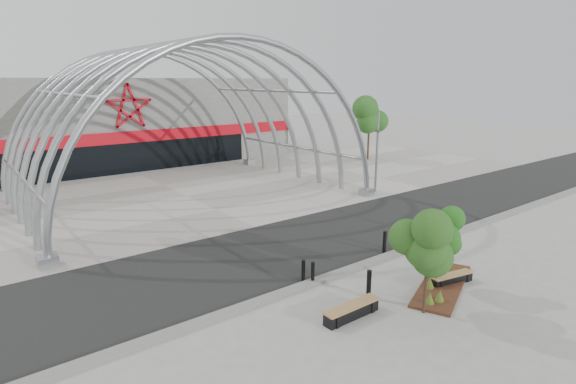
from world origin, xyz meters
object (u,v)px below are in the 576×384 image
(bench_1, at_px, (452,279))
(bollard_2, at_px, (369,284))
(signal_pole, at_px, (377,151))
(bench_0, at_px, (352,311))
(street_tree_1, at_px, (439,234))
(street_tree_0, at_px, (429,240))

(bench_1, distance_m, bollard_2, 3.73)
(signal_pole, relative_size, bench_0, 2.51)
(bench_1, xyz_separation_m, bollard_2, (-3.52, 1.19, 0.35))
(street_tree_1, xyz_separation_m, bollard_2, (-2.72, 0.98, -1.64))
(street_tree_0, relative_size, bench_0, 1.62)
(bench_0, bearing_deg, bollard_2, 22.33)
(bench_0, height_order, bench_1, bench_0)
(street_tree_0, relative_size, street_tree_1, 1.21)
(bench_0, xyz_separation_m, bench_1, (5.03, -0.57, -0.04))
(signal_pole, height_order, bench_1, signal_pole)
(street_tree_0, bearing_deg, signal_pole, 47.16)
(bench_1, bearing_deg, signal_pole, 53.20)
(street_tree_0, xyz_separation_m, bollard_2, (-0.70, 1.91, -2.11))
(signal_pole, distance_m, bench_1, 15.20)
(signal_pole, xyz_separation_m, bench_1, (-8.95, -11.96, -2.79))
(street_tree_0, bearing_deg, bollard_2, 110.21)
(signal_pole, bearing_deg, bench_1, -126.80)
(signal_pole, relative_size, bench_1, 2.90)
(signal_pole, height_order, street_tree_1, signal_pole)
(street_tree_0, distance_m, street_tree_1, 2.27)
(bench_1, bearing_deg, bollard_2, 161.24)
(street_tree_0, height_order, bench_0, street_tree_0)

